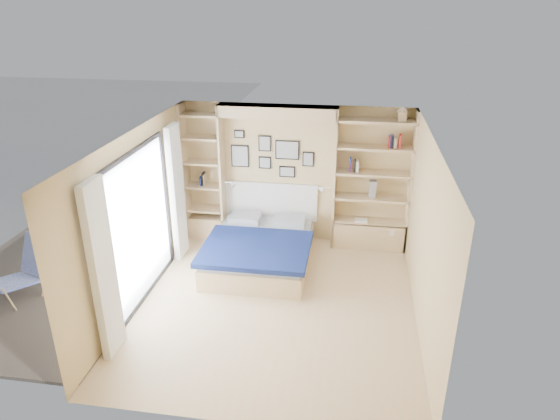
# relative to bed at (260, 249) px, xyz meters

# --- Properties ---
(ground) EXTENTS (4.50, 4.50, 0.00)m
(ground) POSITION_rel_bed_xyz_m (0.45, -1.16, -0.27)
(ground) COLOR tan
(ground) RESTS_ON ground
(room_shell) EXTENTS (4.50, 4.50, 4.50)m
(room_shell) POSITION_rel_bed_xyz_m (0.06, 0.36, 0.80)
(room_shell) COLOR tan
(room_shell) RESTS_ON ground
(bed) EXTENTS (1.71, 2.14, 1.07)m
(bed) POSITION_rel_bed_xyz_m (0.00, 0.00, 0.00)
(bed) COLOR tan
(bed) RESTS_ON ground
(photo_gallery) EXTENTS (1.48, 0.02, 0.82)m
(photo_gallery) POSITION_rel_bed_xyz_m (-0.00, 1.06, 1.33)
(photo_gallery) COLOR black
(photo_gallery) RESTS_ON ground
(reading_lamps) EXTENTS (1.92, 0.12, 0.15)m
(reading_lamps) POSITION_rel_bed_xyz_m (0.15, 0.84, 0.83)
(reading_lamps) COLOR silver
(reading_lamps) RESTS_ON ground
(shelf_decor) EXTENTS (3.54, 0.23, 2.03)m
(shelf_decor) POSITION_rel_bed_xyz_m (1.53, 0.91, 1.41)
(shelf_decor) COLOR #A51E1E
(shelf_decor) RESTS_ON ground
(deck) EXTENTS (3.20, 4.00, 0.05)m
(deck) POSITION_rel_bed_xyz_m (-3.15, -1.16, -0.27)
(deck) COLOR brown
(deck) RESTS_ON ground
(deck_chair) EXTENTS (0.81, 1.02, 0.90)m
(deck_chair) POSITION_rel_bed_xyz_m (-3.31, -1.45, 0.16)
(deck_chair) COLOR tan
(deck_chair) RESTS_ON ground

